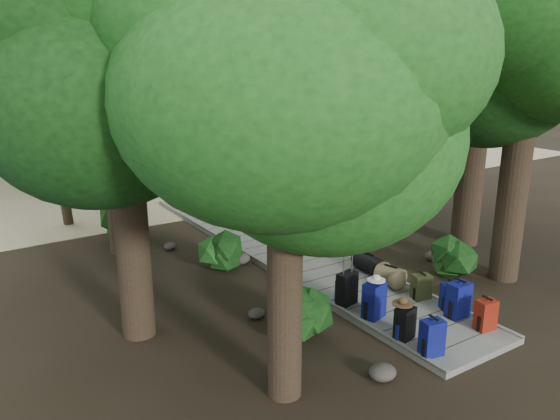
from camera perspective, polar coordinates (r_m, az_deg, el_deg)
ground at (r=13.02m, az=2.92°, el=-5.80°), size 120.00×120.00×0.00m
sand_beach at (r=27.16m, az=-17.37°, el=5.05°), size 40.00×22.00×0.02m
boardwalk at (r=13.76m, az=0.47°, el=-4.28°), size 2.00×12.00×0.12m
backpack_left_a at (r=9.35m, az=15.61°, el=-12.55°), size 0.40×0.32×0.68m
backpack_left_b at (r=9.73m, az=12.92°, el=-11.28°), size 0.39×0.32×0.64m
backpack_left_c at (r=10.32m, az=9.82°, el=-9.07°), size 0.47×0.38×0.76m
backpack_left_d at (r=10.89m, az=6.81°, el=-8.31°), size 0.34×0.25×0.50m
backpack_right_a at (r=10.44m, az=20.72°, el=-10.07°), size 0.37×0.29×0.62m
backpack_right_b at (r=10.72m, az=18.17°, el=-8.74°), size 0.42×0.29×0.74m
backpack_right_c at (r=11.01m, az=17.34°, el=-8.48°), size 0.40×0.36×0.57m
backpack_right_d at (r=11.32m, az=14.55°, el=-7.63°), size 0.41×0.34×0.55m
duffel_right_khaki at (r=11.85m, az=11.45°, el=-6.73°), size 0.55×0.68×0.39m
duffel_right_black at (r=12.45m, az=9.19°, el=-5.46°), size 0.42×0.65×0.40m
suitcase_on_boardwalk at (r=10.77m, az=7.01°, el=-8.15°), size 0.46×0.32×0.66m
lone_suitcase_on_sand at (r=19.96m, az=-9.96°, el=2.78°), size 0.46×0.33×0.66m
hat_brown at (r=9.57m, az=12.71°, el=-9.26°), size 0.36×0.36×0.11m
hat_white at (r=10.11m, az=10.04°, el=-6.95°), size 0.34×0.34×0.11m
kayak at (r=21.37m, az=-21.93°, el=2.27°), size 1.91×3.29×0.33m
sun_lounger at (r=22.36m, az=-4.43°, el=4.38°), size 0.75×2.05×0.65m
tree_right_a at (r=12.39m, az=24.39°, el=12.79°), size 5.32×5.32×8.87m
tree_right_b at (r=14.53m, az=20.41°, el=15.82°), size 5.63×5.63×10.05m
tree_right_c at (r=16.52m, az=9.87°, el=12.69°), size 4.55×4.55×7.88m
tree_right_d at (r=19.15m, az=10.53°, el=16.75°), size 5.63×5.63×10.33m
tree_right_e at (r=20.27m, az=2.30°, el=13.57°), size 4.42×4.42×7.95m
tree_right_f at (r=23.91m, az=0.57°, el=14.95°), size 4.92×4.92×8.79m
tree_left_a at (r=7.12m, az=0.55°, el=5.54°), size 4.25×4.25×7.08m
tree_left_b at (r=9.17m, az=-16.23°, el=10.75°), size 4.55×4.55×8.18m
tree_left_c at (r=13.62m, az=-17.49°, el=13.36°), size 5.03×5.03×8.74m
tree_back_a at (r=26.00m, az=-20.47°, el=14.73°), size 5.42×5.42×9.38m
tree_back_b at (r=27.87m, az=-13.90°, el=17.11°), size 6.25×6.25×11.17m
tree_back_c at (r=28.66m, az=-8.02°, el=14.07°), size 4.37×4.37×7.87m
palm_right_a at (r=18.27m, az=-0.15°, el=11.90°), size 4.13×4.13×7.04m
palm_right_b at (r=23.89m, az=-1.68°, el=15.89°), size 4.96×4.96×9.57m
palm_right_c at (r=24.14m, az=-10.93°, el=11.86°), size 4.03×4.03×6.41m
palm_left_a at (r=16.53m, az=-22.98°, el=8.73°), size 3.89×3.89×6.19m
rock_left_a at (r=8.89m, az=10.66°, el=-16.32°), size 0.44×0.40×0.24m
rock_left_b at (r=10.54m, az=-2.47°, el=-10.74°), size 0.33×0.30×0.18m
rock_left_c at (r=13.10m, az=-4.16°, el=-5.07°), size 0.48×0.43×0.26m
rock_left_d at (r=14.29m, az=-11.43°, el=-3.71°), size 0.33×0.30×0.18m
rock_right_a at (r=11.93m, az=17.99°, el=-8.13°), size 0.42×0.38×0.23m
rock_right_b at (r=13.75m, az=15.72°, el=-4.67°), size 0.43×0.39×0.24m
rock_right_c at (r=14.75m, az=6.03°, el=-2.86°), size 0.31×0.28×0.17m
shrub_left_a at (r=9.64m, az=2.42°, el=-10.91°), size 1.05×1.05×0.94m
shrub_left_b at (r=12.62m, az=-5.89°, el=-4.46°), size 0.97×0.97×0.87m
shrub_left_c at (r=15.20m, az=-16.21°, el=-0.88°), size 1.30×1.30×1.17m
shrub_right_a at (r=12.80m, az=17.77°, el=-4.68°), size 1.07×1.07×0.96m
shrub_right_b at (r=15.57m, az=7.77°, el=0.11°), size 1.35×1.35×1.21m
shrub_right_c at (r=18.06m, az=-1.68°, el=1.67°), size 0.81×0.81×0.73m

